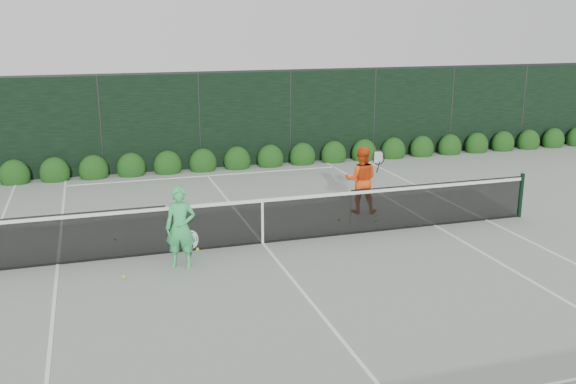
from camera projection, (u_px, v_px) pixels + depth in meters
name	position (u px, v px, depth m)	size (l,w,h in m)	color
ground	(263.00, 243.00, 13.60)	(80.00, 80.00, 0.00)	gray
tennis_net	(261.00, 220.00, 13.46)	(12.90, 0.10, 1.07)	black
player_woman	(181.00, 227.00, 12.14)	(0.68, 0.53, 1.57)	#3AC666
player_man	(361.00, 180.00, 15.62)	(0.99, 0.88, 1.64)	#F04C14
court_lines	(263.00, 243.00, 13.60)	(11.03, 23.83, 0.01)	white
windscreen_fence	(304.00, 210.00, 10.71)	(32.00, 21.07, 3.06)	black
hedge_row	(203.00, 163.00, 20.13)	(31.66, 0.65, 0.94)	#14390F
tennis_balls	(229.00, 240.00, 13.72)	(5.99, 2.32, 0.07)	#ACDE31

